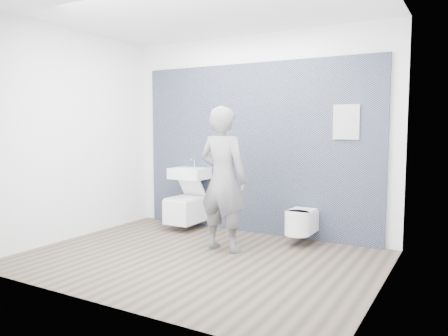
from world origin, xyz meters
The scene contains 8 objects.
ground centered at (0.00, 0.00, 0.00)m, with size 4.00×4.00×0.00m, color brown.
room_shell centered at (0.00, 0.00, 1.74)m, with size 4.00×4.00×4.00m.
tile_wall centered at (0.00, 1.47, 0.00)m, with size 3.60×0.06×2.40m, color black.
washbasin centered at (-0.96, 1.24, 0.83)m, with size 0.54×0.40×0.40m.
toilet_square centered at (-0.96, 1.14, 0.31)m, with size 0.41×0.60×0.74m.
toilet_rounded centered at (0.81, 1.16, 0.29)m, with size 0.32×0.55×0.30m.
info_placard centered at (1.30, 1.43, 0.00)m, with size 0.33×0.03×0.44m, color white.
visitor centered at (0.08, 0.45, 0.88)m, with size 0.64×0.42×1.76m, color slate.
Camera 1 is at (2.69, -4.11, 1.52)m, focal length 35.00 mm.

